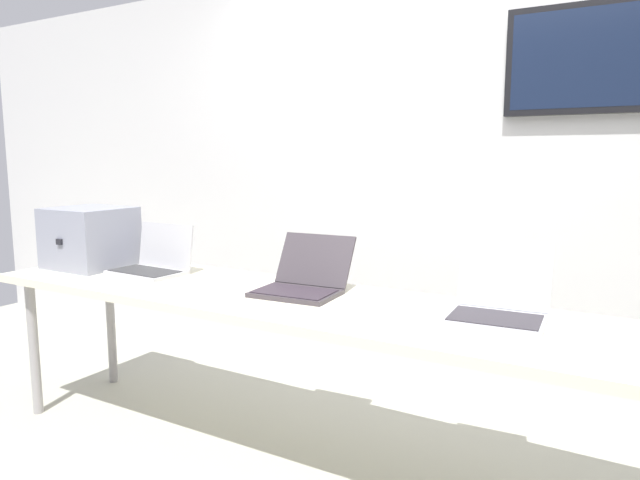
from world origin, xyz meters
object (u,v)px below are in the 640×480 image
equipment_box (90,237)px  laptop_station_0 (154,262)px  laptop_station_2 (499,302)px  laptop_station_1 (303,280)px  workbench (334,314)px

equipment_box → laptop_station_0: size_ratio=1.04×
laptop_station_2 → laptop_station_0: bearing=-178.6°
laptop_station_0 → laptop_station_1: laptop_station_0 is taller
workbench → laptop_station_2: size_ratio=9.75×
laptop_station_0 → laptop_station_1: size_ratio=0.96×
workbench → equipment_box: size_ratio=8.84×
equipment_box → laptop_station_2: (2.16, 0.09, -0.10)m
workbench → laptop_station_0: (-1.10, 0.07, 0.10)m
equipment_box → laptop_station_2: equipment_box is taller
workbench → laptop_station_2: (0.64, 0.11, 0.11)m
laptop_station_1 → laptop_station_2: 0.85m
workbench → laptop_station_1: (-0.21, 0.10, 0.10)m
laptop_station_0 → laptop_station_2: 1.73m
workbench → laptop_station_1: 0.25m
laptop_station_0 → laptop_station_2: laptop_station_2 is taller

